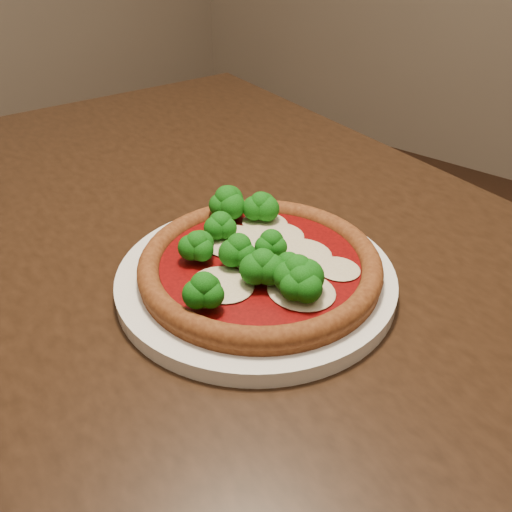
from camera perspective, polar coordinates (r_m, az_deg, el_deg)
The scene contains 3 objects.
dining_table at distance 0.73m, azimuth -1.28°, elevation -6.82°, with size 1.52×1.15×0.75m.
plate at distance 0.63m, azimuth -0.00°, elevation -2.32°, with size 0.31×0.31×0.02m, color white.
pizza at distance 0.62m, azimuth 0.26°, elevation -0.42°, with size 0.27×0.27×0.06m.
Camera 1 is at (0.32, -0.50, 1.13)m, focal length 40.00 mm.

